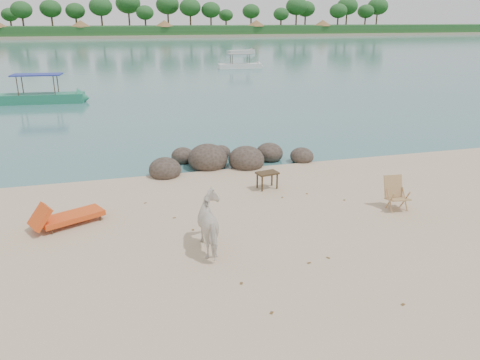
{
  "coord_description": "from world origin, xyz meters",
  "views": [
    {
      "loc": [
        -3.16,
        -10.0,
        5.34
      ],
      "look_at": [
        0.18,
        2.0,
        1.0
      ],
      "focal_mm": 35.0,
      "sensor_mm": 36.0,
      "label": 1
    }
  ],
  "objects_px": {
    "cow": "(213,225)",
    "deck_chair": "(398,195)",
    "side_table": "(267,181)",
    "boat_near": "(37,79)",
    "boulders": "(224,160)",
    "lounge_chair": "(72,214)"
  },
  "relations": [
    {
      "from": "side_table",
      "to": "boat_near",
      "type": "xyz_separation_m",
      "value": [
        -9.21,
        19.89,
        1.26
      ]
    },
    {
      "from": "deck_chair",
      "to": "boat_near",
      "type": "height_order",
      "value": "boat_near"
    },
    {
      "from": "boulders",
      "to": "boat_near",
      "type": "bearing_deg",
      "value": 116.6
    },
    {
      "from": "cow",
      "to": "deck_chair",
      "type": "bearing_deg",
      "value": -171.82
    },
    {
      "from": "boat_near",
      "to": "lounge_chair",
      "type": "bearing_deg",
      "value": -75.94
    },
    {
      "from": "side_table",
      "to": "deck_chair",
      "type": "relative_size",
      "value": 0.72
    },
    {
      "from": "side_table",
      "to": "deck_chair",
      "type": "bearing_deg",
      "value": -52.19
    },
    {
      "from": "boulders",
      "to": "side_table",
      "type": "relative_size",
      "value": 9.33
    },
    {
      "from": "side_table",
      "to": "lounge_chair",
      "type": "distance_m",
      "value": 6.11
    },
    {
      "from": "cow",
      "to": "boat_near",
      "type": "xyz_separation_m",
      "value": [
        -6.6,
        23.57,
        0.87
      ]
    },
    {
      "from": "side_table",
      "to": "lounge_chair",
      "type": "bearing_deg",
      "value": -179.41
    },
    {
      "from": "boat_near",
      "to": "side_table",
      "type": "bearing_deg",
      "value": -59.77
    },
    {
      "from": "side_table",
      "to": "deck_chair",
      "type": "xyz_separation_m",
      "value": [
        3.08,
        -2.71,
        0.2
      ]
    },
    {
      "from": "boulders",
      "to": "deck_chair",
      "type": "bearing_deg",
      "value": -56.06
    },
    {
      "from": "cow",
      "to": "deck_chair",
      "type": "distance_m",
      "value": 5.77
    },
    {
      "from": "boulders",
      "to": "side_table",
      "type": "bearing_deg",
      "value": -76.26
    },
    {
      "from": "side_table",
      "to": "boat_near",
      "type": "bearing_deg",
      "value": 103.95
    },
    {
      "from": "boat_near",
      "to": "boulders",
      "type": "bearing_deg",
      "value": -58.01
    },
    {
      "from": "boat_near",
      "to": "deck_chair",
      "type": "bearing_deg",
      "value": -56.07
    },
    {
      "from": "boat_near",
      "to": "cow",
      "type": "bearing_deg",
      "value": -68.95
    },
    {
      "from": "deck_chair",
      "to": "boat_near",
      "type": "relative_size",
      "value": 0.15
    },
    {
      "from": "side_table",
      "to": "boat_near",
      "type": "distance_m",
      "value": 21.95
    }
  ]
}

